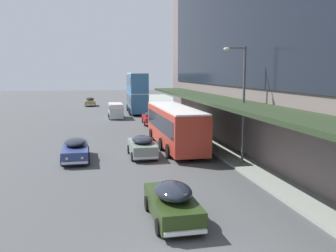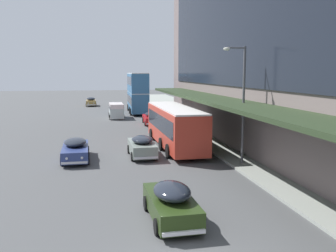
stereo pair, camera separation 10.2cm
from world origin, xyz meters
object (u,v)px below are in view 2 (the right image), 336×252
object	(u,v)px
transit_bus_kerbside_rear	(137,91)
transit_bus_kerbside_front	(175,124)
vw_van	(116,110)
sedan_oncoming_rear	(152,118)
sedan_far_back	(171,202)
sedan_trailing_near	(142,146)
sedan_second_mid	(91,102)
sedan_lead_near	(75,149)
street_lamp	(241,97)

from	to	relation	value
transit_bus_kerbside_rear	transit_bus_kerbside_front	bearing A→B (deg)	-89.92
vw_van	transit_bus_kerbside_rear	bearing A→B (deg)	59.87
transit_bus_kerbside_rear	sedan_oncoming_rear	world-z (taller)	transit_bus_kerbside_rear
sedan_far_back	vw_van	distance (m)	35.28
sedan_trailing_near	vw_van	world-z (taller)	vw_van
transit_bus_kerbside_front	vw_van	bearing A→B (deg)	99.73
vw_van	sedan_far_back	bearing A→B (deg)	-89.51
sedan_far_back	sedan_oncoming_rear	distance (m)	28.75
transit_bus_kerbside_rear	sedan_trailing_near	xyz separation A→B (m)	(-2.93, -29.43, -2.43)
sedan_far_back	transit_bus_kerbside_rear	bearing A→B (deg)	85.58
sedan_far_back	vw_van	xyz separation A→B (m)	(-0.30, 35.28, 0.31)
transit_bus_kerbside_front	vw_van	size ratio (longest dim) A/B	2.52
transit_bus_kerbside_rear	sedan_trailing_near	bearing A→B (deg)	-95.68
sedan_trailing_near	sedan_oncoming_rear	world-z (taller)	sedan_trailing_near
sedan_far_back	sedan_second_mid	xyz separation A→B (m)	(-3.78, 54.64, -0.01)
transit_bus_kerbside_front	sedan_oncoming_rear	xyz separation A→B (m)	(0.22, 13.90, -1.13)
sedan_trailing_near	sedan_far_back	bearing A→B (deg)	-91.29
sedan_trailing_near	sedan_lead_near	xyz separation A→B (m)	(-4.64, -0.07, -0.03)
transit_bus_kerbside_front	sedan_lead_near	bearing A→B (deg)	-159.52
sedan_oncoming_rear	transit_bus_kerbside_front	bearing A→B (deg)	-90.90
transit_bus_kerbside_rear	sedan_oncoming_rear	xyz separation A→B (m)	(0.26, -12.76, -2.44)
sedan_far_back	street_lamp	xyz separation A→B (m)	(6.18, 8.16, 3.67)
transit_bus_kerbside_front	sedan_trailing_near	distance (m)	4.21
transit_bus_kerbside_rear	sedan_second_mid	world-z (taller)	transit_bus_kerbside_rear
sedan_far_back	sedan_trailing_near	size ratio (longest dim) A/B	1.03
street_lamp	sedan_second_mid	bearing A→B (deg)	102.10
sedan_oncoming_rear	sedan_far_back	bearing A→B (deg)	-96.90
transit_bus_kerbside_rear	sedan_far_back	world-z (taller)	transit_bus_kerbside_rear
sedan_second_mid	sedan_oncoming_rear	bearing A→B (deg)	-74.50
sedan_far_back	sedan_trailing_near	world-z (taller)	sedan_far_back
sedan_second_mid	street_lamp	bearing A→B (deg)	-77.90
street_lamp	transit_bus_kerbside_rear	bearing A→B (deg)	95.15
transit_bus_kerbside_front	sedan_oncoming_rear	bearing A→B (deg)	89.10
transit_bus_kerbside_front	sedan_trailing_near	xyz separation A→B (m)	(-2.97, -2.77, -1.12)
transit_bus_kerbside_rear	vw_van	bearing A→B (deg)	-120.13
transit_bus_kerbside_rear	street_lamp	distance (m)	33.30
transit_bus_kerbside_rear	street_lamp	world-z (taller)	street_lamp
transit_bus_kerbside_front	street_lamp	distance (m)	7.57
sedan_lead_near	sedan_oncoming_rear	bearing A→B (deg)	64.96
sedan_second_mid	transit_bus_kerbside_front	bearing A→B (deg)	-80.05
sedan_trailing_near	sedan_lead_near	bearing A→B (deg)	-179.10
sedan_second_mid	transit_bus_kerbside_rear	bearing A→B (deg)	-62.38
transit_bus_kerbside_front	sedan_oncoming_rear	size ratio (longest dim) A/B	2.30
transit_bus_kerbside_front	transit_bus_kerbside_rear	xyz separation A→B (m)	(-0.04, 26.67, 1.32)
vw_van	transit_bus_kerbside_front	bearing A→B (deg)	-80.27
sedan_lead_near	sedan_oncoming_rear	xyz separation A→B (m)	(7.82, 16.74, 0.02)
sedan_far_back	sedan_trailing_near	bearing A→B (deg)	88.71
transit_bus_kerbside_front	sedan_lead_near	size ratio (longest dim) A/B	2.29
transit_bus_kerbside_rear	sedan_far_back	size ratio (longest dim) A/B	2.41
sedan_trailing_near	transit_bus_kerbside_rear	bearing A→B (deg)	84.32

